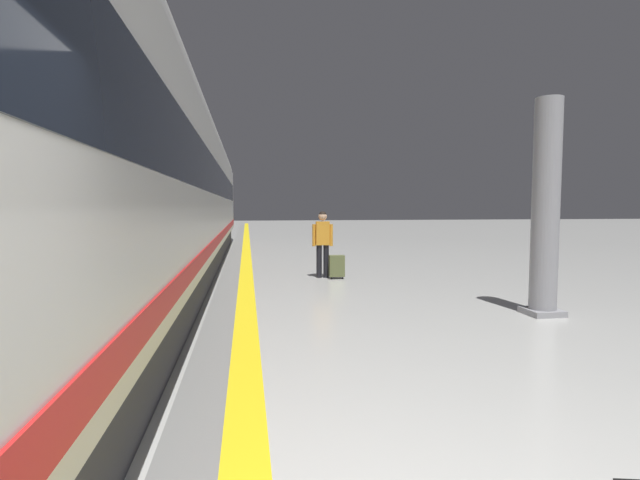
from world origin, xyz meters
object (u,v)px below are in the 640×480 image
Objects in this scene: passenger_near at (323,239)px; platform_pillar at (546,212)px; suitcase_near at (337,266)px; high_speed_train at (141,174)px.

platform_pillar is (3.00, -4.66, 0.74)m from passenger_near.
platform_pillar reaches higher than suitcase_near.
passenger_near is at bearing 122.78° from platform_pillar.
passenger_near is at bearing 141.68° from suitcase_near.
passenger_near is (4.07, 1.50, -1.52)m from high_speed_train.
high_speed_train is 4.60m from passenger_near.
suitcase_near is at bearing 15.87° from high_speed_train.
high_speed_train is 7.79m from platform_pillar.
high_speed_train reaches higher than platform_pillar.
platform_pillar is at bearing -24.06° from high_speed_train.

